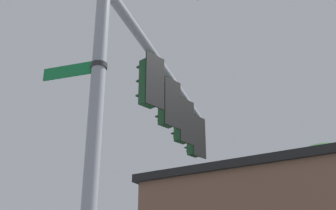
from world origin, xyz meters
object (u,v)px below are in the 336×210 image
at_px(street_name_sign, 83,69).
at_px(traffic_light_mid_outer, 182,123).
at_px(traffic_light_nearest_pole, 149,83).
at_px(traffic_light_mid_inner, 167,105).
at_px(traffic_light_arm_end, 194,138).

bearing_deg(street_name_sign, traffic_light_mid_outer, 22.48).
bearing_deg(traffic_light_nearest_pole, traffic_light_mid_inner, 25.73).
xyz_separation_m(traffic_light_mid_outer, traffic_light_arm_end, (1.13, 0.54, 0.00)).
height_order(traffic_light_nearest_pole, traffic_light_arm_end, same).
bearing_deg(traffic_light_mid_inner, traffic_light_arm_end, 25.73).
height_order(traffic_light_mid_outer, traffic_light_arm_end, same).
distance_m(traffic_light_nearest_pole, traffic_light_mid_inner, 1.25).
height_order(traffic_light_mid_outer, street_name_sign, traffic_light_mid_outer).
distance_m(traffic_light_mid_inner, traffic_light_mid_outer, 1.25).
distance_m(traffic_light_mid_inner, traffic_light_arm_end, 2.50).
bearing_deg(traffic_light_arm_end, traffic_light_mid_outer, -154.27).
relative_size(traffic_light_mid_inner, traffic_light_arm_end, 1.00).
bearing_deg(traffic_light_mid_inner, traffic_light_nearest_pole, -154.27).
distance_m(traffic_light_mid_inner, street_name_sign, 3.70).
bearing_deg(traffic_light_mid_outer, traffic_light_nearest_pole, -154.27).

